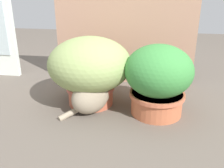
% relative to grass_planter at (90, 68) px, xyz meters
% --- Properties ---
extents(ground_plane, '(6.00, 6.00, 0.00)m').
position_rel_grass_planter_xyz_m(ground_plane, '(0.08, -0.13, -0.26)').
color(ground_plane, '#5E544B').
extents(cardboard_backdrop, '(1.12, 0.03, 0.94)m').
position_rel_grass_planter_xyz_m(cardboard_backdrop, '(0.17, 0.46, 0.21)').
color(cardboard_backdrop, tan).
rests_on(cardboard_backdrop, ground).
extents(grass_planter, '(0.55, 0.55, 0.46)m').
position_rel_grass_planter_xyz_m(grass_planter, '(0.00, 0.00, 0.00)').
color(grass_planter, '#B95C41').
rests_on(grass_planter, ground).
extents(leafy_planter, '(0.41, 0.41, 0.44)m').
position_rel_grass_planter_xyz_m(leafy_planter, '(0.44, -0.07, -0.02)').
color(leafy_planter, '#C06541').
rests_on(leafy_planter, ground).
extents(cat, '(0.33, 0.31, 0.32)m').
position_rel_grass_planter_xyz_m(cat, '(0.04, -0.12, -0.14)').
color(cat, gray).
rests_on(cat, ground).
extents(mushroom_ornament_red, '(0.10, 0.10, 0.15)m').
position_rel_grass_planter_xyz_m(mushroom_ornament_red, '(0.08, -0.07, -0.15)').
color(mushroom_ornament_red, silver).
rests_on(mushroom_ornament_red, ground).
extents(mushroom_ornament_pink, '(0.10, 0.10, 0.13)m').
position_rel_grass_planter_xyz_m(mushroom_ornament_pink, '(-0.03, -0.07, -0.17)').
color(mushroom_ornament_pink, silver).
rests_on(mushroom_ornament_pink, ground).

